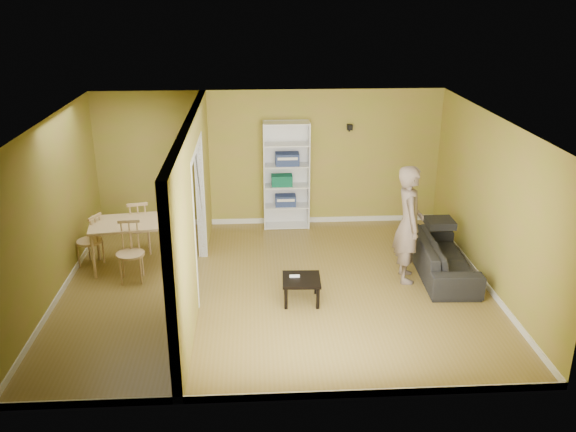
{
  "coord_description": "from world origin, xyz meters",
  "views": [
    {
      "loc": [
        -0.3,
        -8.41,
        4.36
      ],
      "look_at": [
        0.2,
        0.2,
        1.1
      ],
      "focal_mm": 38.0,
      "sensor_mm": 36.0,
      "label": 1
    }
  ],
  "objects_px": {
    "sofa": "(443,252)",
    "person": "(409,214)",
    "dining_table": "(130,226)",
    "chair_left": "(89,240)",
    "coffee_table": "(301,282)",
    "bookshelf": "(286,175)",
    "chair_near": "(130,252)",
    "chair_far": "(139,226)"
  },
  "relations": [
    {
      "from": "bookshelf",
      "to": "chair_left",
      "type": "height_order",
      "value": "bookshelf"
    },
    {
      "from": "dining_table",
      "to": "chair_left",
      "type": "bearing_deg",
      "value": 174.65
    },
    {
      "from": "sofa",
      "to": "coffee_table",
      "type": "distance_m",
      "value": 2.47
    },
    {
      "from": "bookshelf",
      "to": "dining_table",
      "type": "xyz_separation_m",
      "value": [
        -2.65,
        -1.68,
        -0.32
      ]
    },
    {
      "from": "coffee_table",
      "to": "chair_far",
      "type": "relative_size",
      "value": 0.57
    },
    {
      "from": "person",
      "to": "dining_table",
      "type": "relative_size",
      "value": 1.75
    },
    {
      "from": "person",
      "to": "coffee_table",
      "type": "xyz_separation_m",
      "value": [
        -1.71,
        -0.64,
        -0.78
      ]
    },
    {
      "from": "chair_left",
      "to": "chair_far",
      "type": "distance_m",
      "value": 0.87
    },
    {
      "from": "sofa",
      "to": "coffee_table",
      "type": "bearing_deg",
      "value": 111.38
    },
    {
      "from": "person",
      "to": "chair_far",
      "type": "relative_size",
      "value": 2.25
    },
    {
      "from": "sofa",
      "to": "bookshelf",
      "type": "height_order",
      "value": "bookshelf"
    },
    {
      "from": "coffee_table",
      "to": "bookshelf",
      "type": "bearing_deg",
      "value": 90.96
    },
    {
      "from": "bookshelf",
      "to": "chair_near",
      "type": "xyz_separation_m",
      "value": [
        -2.56,
        -2.23,
        -0.54
      ]
    },
    {
      "from": "person",
      "to": "chair_left",
      "type": "height_order",
      "value": "person"
    },
    {
      "from": "sofa",
      "to": "person",
      "type": "height_order",
      "value": "person"
    },
    {
      "from": "sofa",
      "to": "chair_near",
      "type": "height_order",
      "value": "chair_near"
    },
    {
      "from": "sofa",
      "to": "chair_far",
      "type": "distance_m",
      "value": 5.13
    },
    {
      "from": "person",
      "to": "dining_table",
      "type": "bearing_deg",
      "value": 84.93
    },
    {
      "from": "person",
      "to": "chair_far",
      "type": "xyz_separation_m",
      "value": [
        -4.37,
        1.29,
        -0.61
      ]
    },
    {
      "from": "person",
      "to": "chair_near",
      "type": "bearing_deg",
      "value": 91.98
    },
    {
      "from": "person",
      "to": "coffee_table",
      "type": "bearing_deg",
      "value": 115.11
    },
    {
      "from": "bookshelf",
      "to": "chair_near",
      "type": "height_order",
      "value": "bookshelf"
    },
    {
      "from": "bookshelf",
      "to": "chair_left",
      "type": "relative_size",
      "value": 2.26
    },
    {
      "from": "bookshelf",
      "to": "chair_near",
      "type": "distance_m",
      "value": 3.44
    },
    {
      "from": "bookshelf",
      "to": "dining_table",
      "type": "distance_m",
      "value": 3.15
    },
    {
      "from": "dining_table",
      "to": "chair_far",
      "type": "height_order",
      "value": "chair_far"
    },
    {
      "from": "chair_near",
      "to": "chair_far",
      "type": "bearing_deg",
      "value": 88.09
    },
    {
      "from": "bookshelf",
      "to": "chair_far",
      "type": "xyz_separation_m",
      "value": [
        -2.61,
        -1.13,
        -0.54
      ]
    },
    {
      "from": "chair_left",
      "to": "person",
      "type": "bearing_deg",
      "value": 103.94
    },
    {
      "from": "sofa",
      "to": "chair_near",
      "type": "relative_size",
      "value": 2.08
    },
    {
      "from": "chair_left",
      "to": "dining_table",
      "type": "bearing_deg",
      "value": 107.53
    },
    {
      "from": "sofa",
      "to": "bookshelf",
      "type": "xyz_separation_m",
      "value": [
        -2.39,
        2.27,
        0.64
      ]
    },
    {
      "from": "bookshelf",
      "to": "chair_far",
      "type": "relative_size",
      "value": 2.11
    },
    {
      "from": "dining_table",
      "to": "sofa",
      "type": "bearing_deg",
      "value": -6.66
    },
    {
      "from": "chair_near",
      "to": "coffee_table",
      "type": "bearing_deg",
      "value": -22.29
    },
    {
      "from": "bookshelf",
      "to": "person",
      "type": "bearing_deg",
      "value": -53.96
    },
    {
      "from": "person",
      "to": "chair_far",
      "type": "bearing_deg",
      "value": 78.03
    },
    {
      "from": "coffee_table",
      "to": "chair_near",
      "type": "height_order",
      "value": "chair_near"
    },
    {
      "from": "chair_far",
      "to": "bookshelf",
      "type": "bearing_deg",
      "value": -169.58
    },
    {
      "from": "dining_table",
      "to": "chair_left",
      "type": "xyz_separation_m",
      "value": [
        -0.69,
        0.06,
        -0.25
      ]
    },
    {
      "from": "sofa",
      "to": "person",
      "type": "xyz_separation_m",
      "value": [
        -0.64,
        -0.15,
        0.71
      ]
    },
    {
      "from": "dining_table",
      "to": "chair_far",
      "type": "xyz_separation_m",
      "value": [
        0.03,
        0.55,
        -0.22
      ]
    }
  ]
}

